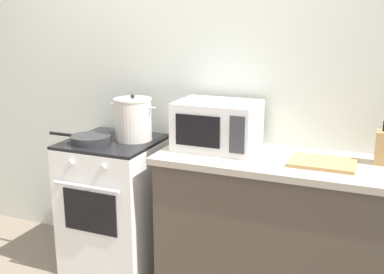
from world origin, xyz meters
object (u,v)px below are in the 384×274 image
object	(u,v)px
stove	(115,204)
microwave	(217,125)
cutting_board	(323,163)
stock_pot	(133,119)
frying_pan	(90,139)

from	to	relation	value
stove	microwave	world-z (taller)	microwave
stove	microwave	size ratio (longest dim) A/B	1.84
stove	cutting_board	bearing A→B (deg)	0.05
microwave	stock_pot	bearing A→B (deg)	-178.89
stove	stock_pot	xyz separation A→B (m)	(0.13, 0.07, 0.60)
stock_pot	microwave	size ratio (longest dim) A/B	0.67
stove	stock_pot	size ratio (longest dim) A/B	2.75
stock_pot	frying_pan	xyz separation A→B (m)	(-0.23, -0.18, -0.12)
stock_pot	microwave	bearing A→B (deg)	1.11
frying_pan	cutting_board	world-z (taller)	frying_pan
frying_pan	stove	bearing A→B (deg)	47.73
stock_pot	frying_pan	size ratio (longest dim) A/B	0.72
microwave	cutting_board	xyz separation A→B (m)	(0.66, -0.08, -0.14)
frying_pan	microwave	size ratio (longest dim) A/B	0.93
stove	frying_pan	bearing A→B (deg)	-132.27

